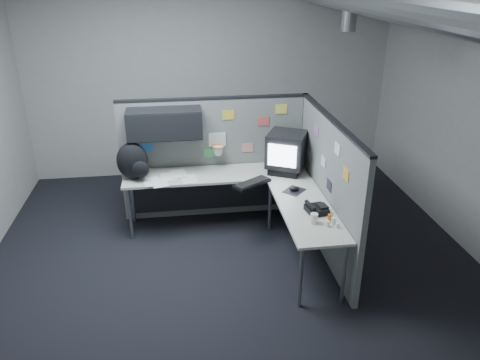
{
  "coord_description": "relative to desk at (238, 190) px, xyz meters",
  "views": [
    {
      "loc": [
        -0.54,
        -4.41,
        3.09
      ],
      "look_at": [
        0.12,
        0.35,
        0.91
      ],
      "focal_mm": 35.0,
      "sensor_mm": 36.0,
      "label": 1
    }
  ],
  "objects": [
    {
      "name": "monitor",
      "position": [
        0.64,
        0.23,
        0.38
      ],
      "size": [
        0.6,
        0.6,
        0.51
      ],
      "rotation": [
        0.0,
        0.0,
        0.32
      ],
      "color": "black",
      "rests_on": "desk"
    },
    {
      "name": "desk",
      "position": [
        0.0,
        0.0,
        0.0
      ],
      "size": [
        2.31,
        2.11,
        0.73
      ],
      "color": "#BBB7A9",
      "rests_on": "ground"
    },
    {
      "name": "keyboard",
      "position": [
        0.15,
        -0.12,
        0.14
      ],
      "size": [
        0.5,
        0.41,
        0.04
      ],
      "rotation": [
        0.0,
        0.0,
        -0.19
      ],
      "color": "black",
      "rests_on": "desk"
    },
    {
      "name": "mouse",
      "position": [
        0.61,
        -0.35,
        0.13
      ],
      "size": [
        0.31,
        0.31,
        0.05
      ],
      "rotation": [
        0.0,
        0.0,
        0.01
      ],
      "color": "black",
      "rests_on": "desk"
    },
    {
      "name": "backpack",
      "position": [
        -1.25,
        0.25,
        0.34
      ],
      "size": [
        0.45,
        0.4,
        0.46
      ],
      "rotation": [
        0.0,
        0.0,
        0.31
      ],
      "color": "black",
      "rests_on": "desk"
    },
    {
      "name": "partition_right",
      "position": [
        0.95,
        -0.49,
        0.21
      ],
      "size": [
        0.07,
        2.23,
        1.63
      ],
      "color": "slate",
      "rests_on": "ground"
    },
    {
      "name": "cup",
      "position": [
        0.62,
        -1.11,
        0.17
      ],
      "size": [
        0.08,
        0.08,
        0.11
      ],
      "primitive_type": "cylinder",
      "rotation": [
        0.0,
        0.0,
        0.05
      ],
      "color": "silver",
      "rests_on": "desk"
    },
    {
      "name": "room",
      "position": [
        0.41,
        -0.7,
        1.48
      ],
      "size": [
        5.62,
        5.62,
        3.22
      ],
      "color": "black",
      "rests_on": "ground"
    },
    {
      "name": "papers",
      "position": [
        -0.82,
        0.18,
        0.12
      ],
      "size": [
        0.68,
        0.55,
        0.01
      ],
      "rotation": [
        0.0,
        0.0,
        0.19
      ],
      "color": "white",
      "rests_on": "desk"
    },
    {
      "name": "phone",
      "position": [
        0.71,
        -0.89,
        0.16
      ],
      "size": [
        0.24,
        0.25,
        0.11
      ],
      "rotation": [
        0.0,
        0.0,
        -0.02
      ],
      "color": "black",
      "rests_on": "desk"
    },
    {
      "name": "partition_back",
      "position": [
        -0.4,
        0.53,
        0.38
      ],
      "size": [
        2.44,
        0.42,
        1.63
      ],
      "color": "slate",
      "rests_on": "ground"
    },
    {
      "name": "bottles",
      "position": [
        0.79,
        -1.16,
        0.15
      ],
      "size": [
        0.13,
        0.17,
        0.08
      ],
      "rotation": [
        0.0,
        0.0,
        -0.18
      ],
      "color": "silver",
      "rests_on": "desk"
    }
  ]
}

